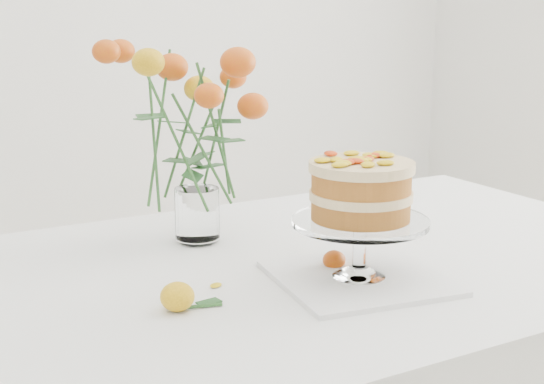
{
  "coord_description": "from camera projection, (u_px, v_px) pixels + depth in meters",
  "views": [
    {
      "loc": [
        -0.78,
        -1.17,
        1.22
      ],
      "look_at": [
        -0.1,
        0.03,
        0.89
      ],
      "focal_mm": 50.0,
      "sensor_mm": 36.0,
      "label": 1
    }
  ],
  "objects": [
    {
      "name": "stray_petal_c",
      "position": [
        392.0,
        281.0,
        1.33
      ],
      "size": [
        0.03,
        0.02,
        0.0
      ],
      "primitive_type": "ellipsoid",
      "color": "yellow",
      "rests_on": "table"
    },
    {
      "name": "stray_petal_a",
      "position": [
        300.0,
        280.0,
        1.33
      ],
      "size": [
        0.03,
        0.02,
        0.0
      ],
      "primitive_type": "ellipsoid",
      "color": "yellow",
      "rests_on": "table"
    },
    {
      "name": "cake_stand",
      "position": [
        361.0,
        197.0,
        1.3
      ],
      "size": [
        0.24,
        0.24,
        0.21
      ],
      "rotation": [
        0.0,
        0.0,
        0.38
      ],
      "color": "white",
      "rests_on": "napkin"
    },
    {
      "name": "loose_rose_far",
      "position": [
        334.0,
        260.0,
        1.39
      ],
      "size": [
        0.07,
        0.04,
        0.04
      ],
      "rotation": [
        0.0,
        0.0,
        -0.39
      ],
      "color": "#D1630A",
      "rests_on": "table"
    },
    {
      "name": "rose_vase",
      "position": [
        195.0,
        113.0,
        1.49
      ],
      "size": [
        0.34,
        0.34,
        0.45
      ],
      "rotation": [
        0.0,
        0.0,
        0.18
      ],
      "color": "white",
      "rests_on": "table"
    },
    {
      "name": "loose_rose_near",
      "position": [
        178.0,
        297.0,
        1.19
      ],
      "size": [
        0.1,
        0.06,
        0.05
      ],
      "rotation": [
        0.0,
        0.0,
        -0.27
      ],
      "color": "yellow",
      "rests_on": "table"
    },
    {
      "name": "table",
      "position": [
        326.0,
        295.0,
        1.49
      ],
      "size": [
        1.43,
        0.93,
        0.76
      ],
      "color": "tan",
      "rests_on": "ground"
    },
    {
      "name": "stray_petal_b",
      "position": [
        360.0,
        278.0,
        1.34
      ],
      "size": [
        0.03,
        0.02,
        0.0
      ],
      "primitive_type": "ellipsoid",
      "color": "yellow",
      "rests_on": "table"
    },
    {
      "name": "stray_petal_d",
      "position": [
        216.0,
        285.0,
        1.3
      ],
      "size": [
        0.03,
        0.02,
        0.0
      ],
      "primitive_type": "ellipsoid",
      "color": "yellow",
      "rests_on": "table"
    },
    {
      "name": "napkin",
      "position": [
        359.0,
        278.0,
        1.33
      ],
      "size": [
        0.32,
        0.32,
        0.01
      ],
      "primitive_type": "cube",
      "rotation": [
        0.0,
        0.0,
        -0.14
      ],
      "color": "white",
      "rests_on": "table"
    }
  ]
}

